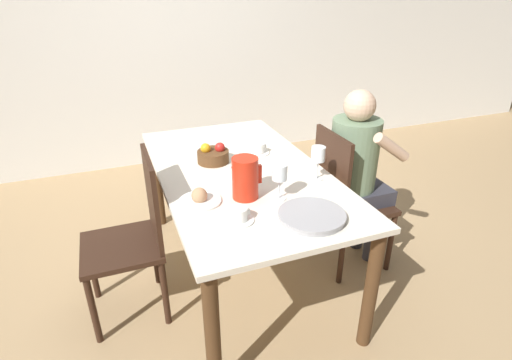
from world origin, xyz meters
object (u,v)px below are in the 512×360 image
chair_person_side (345,198)px  teacup_across (258,149)px  bread_plate (200,198)px  person_seated (358,165)px  wine_glass_water (318,155)px  teacup_near_person (239,215)px  wine_glass_juice (280,174)px  chair_opposite (134,235)px  red_pitcher (245,178)px  fruit_bowl (213,155)px  serving_tray (312,216)px

chair_person_side → teacup_across: (-0.46, 0.35, 0.27)m
bread_plate → person_seated: bearing=9.6°
wine_glass_water → teacup_near_person: 0.62m
teacup_across → wine_glass_juice: bearing=-101.4°
teacup_near_person → wine_glass_water: bearing=25.4°
chair_opposite → teacup_across: bearing=-70.5°
person_seated → wine_glass_water: 0.45m
red_pitcher → bread_plate: size_ratio=1.01×
chair_opposite → red_pitcher: bearing=-112.2°
chair_opposite → teacup_near_person: size_ratio=6.56×
teacup_across → fruit_bowl: (-0.31, -0.03, 0.02)m
wine_glass_water → wine_glass_juice: size_ratio=1.01×
person_seated → red_pitcher: bearing=-75.6°
serving_tray → bread_plate: 0.57m
chair_opposite → bread_plate: (0.33, -0.20, 0.26)m
red_pitcher → teacup_near_person: (-0.11, -0.21, -0.08)m
wine_glass_water → teacup_across: bearing=109.7°
wine_glass_juice → bread_plate: 0.42m
serving_tray → bread_plate: bread_plate is taller
serving_tray → chair_person_side: bearing=43.3°
chair_person_side → serving_tray: 0.76m
chair_opposite → teacup_near_person: (0.46, -0.44, 0.27)m
chair_opposite → wine_glass_juice: (0.72, -0.31, 0.38)m
chair_opposite → fruit_bowl: (0.54, 0.27, 0.29)m
chair_opposite → wine_glass_water: size_ratio=4.91×
teacup_across → bread_plate: bread_plate is taller
red_pitcher → wine_glass_water: size_ratio=1.13×
person_seated → serving_tray: bearing=-49.5°
chair_opposite → wine_glass_water: bearing=-99.7°
chair_opposite → teacup_near_person: chair_opposite is taller
chair_opposite → fruit_bowl: chair_opposite is taller
teacup_across → fruit_bowl: 0.31m
teacup_near_person → fruit_bowl: size_ratio=0.75×
red_pitcher → bread_plate: (-0.23, 0.03, -0.09)m
serving_tray → fruit_bowl: size_ratio=1.64×
chair_person_side → teacup_near_person: (-0.85, -0.39, 0.27)m
bread_plate → red_pitcher: bearing=-8.1°
wine_glass_juice → teacup_near_person: bearing=-153.9°
chair_person_side → person_seated: (0.09, 0.03, 0.20)m
chair_opposite → wine_glass_juice: bearing=-113.2°
chair_person_side → serving_tray: bearing=-46.7°
chair_opposite → person_seated: size_ratio=0.80×
teacup_near_person → teacup_across: same height
person_seated → serving_tray: person_seated is taller
wine_glass_water → wine_glass_juice: bearing=-155.2°
red_pitcher → bread_plate: red_pitcher is taller
serving_tray → fruit_bowl: (-0.25, 0.81, 0.03)m
serving_tray → teacup_across: bearing=86.1°
wine_glass_juice → chair_opposite: bearing=156.8°
fruit_bowl → person_seated: bearing=-18.3°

